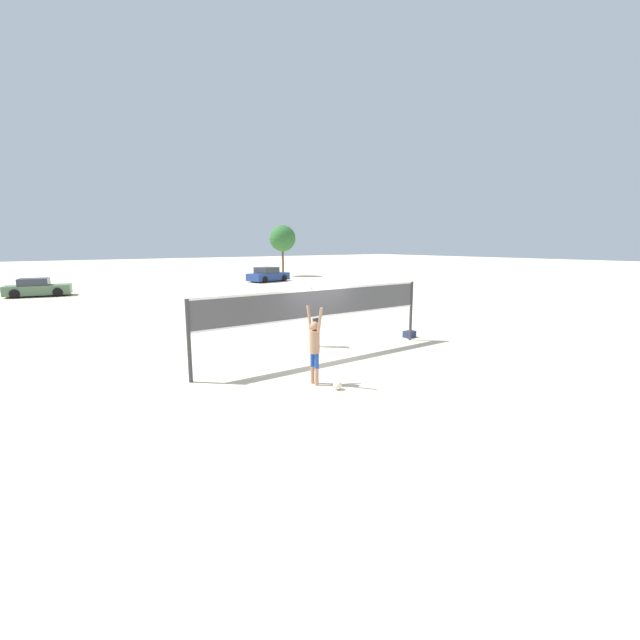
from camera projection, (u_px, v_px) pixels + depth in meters
name	position (u px, v px, depth m)	size (l,w,h in m)	color
ground_plane	(320.00, 357.00, 14.42)	(200.00, 200.00, 0.00)	beige
volleyball_net	(320.00, 308.00, 14.12)	(8.98, 0.11, 2.33)	#38383D
player_spiker	(315.00, 344.00, 11.46)	(0.28, 0.71, 2.16)	tan
player_blocker	(316.00, 316.00, 15.71)	(0.28, 0.71, 2.19)	beige
volleyball	(337.00, 385.00, 11.22)	(0.23, 0.23, 0.23)	silver
gear_bag	(409.00, 334.00, 17.44)	(0.48, 0.32, 0.27)	navy
parked_car_near	(268.00, 275.00, 42.83)	(4.63, 2.89, 1.45)	navy
parked_car_mid	(37.00, 288.00, 30.88)	(4.42, 2.49, 1.31)	#4C6B4C
tree_left_cluster	(283.00, 238.00, 49.38)	(3.02, 3.02, 5.88)	brown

